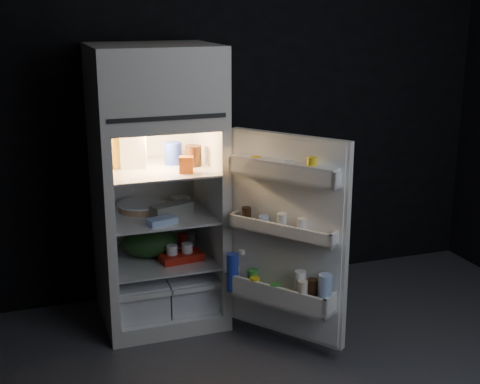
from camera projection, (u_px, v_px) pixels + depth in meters
name	position (u px, v px, depth m)	size (l,w,h in m)	color
wall_back	(223.00, 102.00, 4.64)	(4.00, 0.00, 2.70)	black
refrigerator	(156.00, 177.00, 4.22)	(0.76, 0.71, 1.78)	silver
fridge_door	(286.00, 241.00, 3.87)	(0.58, 0.69, 1.22)	silver
milk_jug	(134.00, 148.00, 4.15)	(0.16, 0.16, 0.24)	white
mayo_jar	(173.00, 153.00, 4.24)	(0.11, 0.11, 0.14)	#1F36A9
jam_jar	(194.00, 156.00, 4.19)	(0.10, 0.10, 0.13)	black
amber_bottle	(116.00, 150.00, 4.13)	(0.09, 0.09, 0.22)	#AF831C
small_carton	(186.00, 165.00, 4.02)	(0.08, 0.06, 0.10)	#CB5617
egg_carton	(172.00, 209.00, 4.22)	(0.27, 0.10, 0.07)	gray
pie	(141.00, 207.00, 4.31)	(0.29, 0.29, 0.04)	#A27A55
flat_package	(162.00, 221.00, 4.03)	(0.18, 0.09, 0.04)	#9ABCEF
wrapped_pkg	(180.00, 200.00, 4.45)	(0.11, 0.09, 0.05)	beige
produce_bag	(149.00, 241.00, 4.33)	(0.36, 0.30, 0.20)	#193815
yogurt_tray	(181.00, 257.00, 4.27)	(0.27, 0.15, 0.05)	#AC1A0E
small_can_red	(183.00, 240.00, 4.52)	(0.06, 0.06, 0.09)	#AC1A0E
small_can_silver	(190.00, 240.00, 4.52)	(0.07, 0.07, 0.09)	silver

